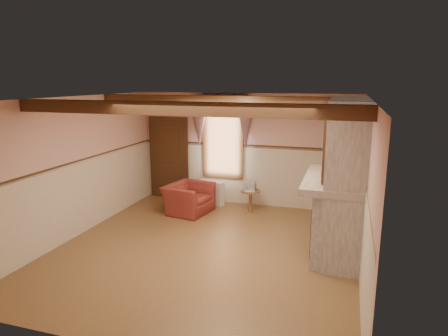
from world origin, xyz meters
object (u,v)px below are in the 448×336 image
(armchair, at_px, (189,198))
(oil_lamp, at_px, (337,162))
(bowl, at_px, (335,173))
(mantel_clock, at_px, (337,163))
(side_table, at_px, (250,201))
(radiator, at_px, (212,192))

(armchair, height_order, oil_lamp, oil_lamp)
(bowl, height_order, mantel_clock, mantel_clock)
(oil_lamp, bearing_deg, armchair, 169.20)
(side_table, bearing_deg, bowl, -39.29)
(bowl, bearing_deg, armchair, 160.92)
(armchair, bearing_deg, side_table, -63.17)
(radiator, xyz_separation_m, mantel_clock, (3.07, -1.30, 1.22))
(radiator, height_order, bowl, bowl)
(armchair, xyz_separation_m, mantel_clock, (3.36, -0.48, 1.17))
(side_table, bearing_deg, armchair, -163.06)
(armchair, bearing_deg, oil_lamp, -90.92)
(side_table, bearing_deg, oil_lamp, -28.83)
(side_table, height_order, radiator, radiator)
(mantel_clock, bearing_deg, oil_lamp, -90.00)
(bowl, relative_size, mantel_clock, 1.31)
(side_table, bearing_deg, radiator, 161.01)
(armchair, xyz_separation_m, bowl, (3.36, -1.16, 1.11))
(oil_lamp, bearing_deg, side_table, 151.17)
(radiator, relative_size, mantel_clock, 2.92)
(side_table, distance_m, mantel_clock, 2.49)
(side_table, bearing_deg, mantel_clock, -25.03)
(mantel_clock, relative_size, oil_lamp, 0.86)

